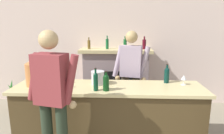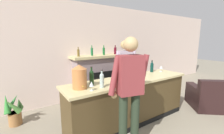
{
  "view_description": "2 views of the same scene",
  "coord_description": "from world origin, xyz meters",
  "px_view_note": "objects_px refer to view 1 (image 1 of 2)",
  "views": [
    {
      "loc": [
        0.05,
        -0.2,
        1.85
      ],
      "look_at": [
        -0.09,
        3.06,
        1.13
      ],
      "focal_mm": 32.0,
      "sensor_mm": 36.0,
      "label": 1
    },
    {
      "loc": [
        -2.09,
        0.31,
        1.74
      ],
      "look_at": [
        -0.24,
        3.08,
        1.13
      ],
      "focal_mm": 24.0,
      "sensor_mm": 36.0,
      "label": 2
    }
  ],
  "objects_px": {
    "person_customer": "(53,100)",
    "person_bartender": "(131,75)",
    "wine_bottle_chardonnay_pale": "(106,82)",
    "wine_glass_mid_counter": "(36,83)",
    "wine_bottle_cabernet_heavy": "(167,74)",
    "wine_bottle_port_short": "(52,80)",
    "copper_dispenser": "(34,72)",
    "ice_bucket_steel": "(98,78)",
    "potted_plant_corner": "(17,96)",
    "fireplace_stone": "(116,77)",
    "wine_glass_front_left": "(184,78)",
    "wine_bottle_merlot_tall": "(51,75)",
    "wine_bottle_riesling_slim": "(96,81)"
  },
  "relations": [
    {
      "from": "person_customer",
      "to": "wine_glass_mid_counter",
      "type": "distance_m",
      "value": 0.61
    },
    {
      "from": "wine_glass_mid_counter",
      "to": "wine_bottle_riesling_slim",
      "type": "bearing_deg",
      "value": 1.41
    },
    {
      "from": "potted_plant_corner",
      "to": "wine_glass_front_left",
      "type": "xyz_separation_m",
      "value": [
        3.18,
        -1.08,
        0.74
      ]
    },
    {
      "from": "person_bartender",
      "to": "wine_glass_front_left",
      "type": "bearing_deg",
      "value": -34.68
    },
    {
      "from": "wine_glass_mid_counter",
      "to": "wine_glass_front_left",
      "type": "height_order",
      "value": "wine_glass_front_left"
    },
    {
      "from": "ice_bucket_steel",
      "to": "wine_bottle_port_short",
      "type": "bearing_deg",
      "value": -156.29
    },
    {
      "from": "copper_dispenser",
      "to": "wine_glass_mid_counter",
      "type": "height_order",
      "value": "copper_dispenser"
    },
    {
      "from": "wine_bottle_chardonnay_pale",
      "to": "wine_bottle_port_short",
      "type": "bearing_deg",
      "value": 178.57
    },
    {
      "from": "copper_dispenser",
      "to": "person_bartender",
      "type": "bearing_deg",
      "value": 24.21
    },
    {
      "from": "wine_bottle_merlot_tall",
      "to": "wine_bottle_chardonnay_pale",
      "type": "xyz_separation_m",
      "value": [
        0.83,
        -0.23,
        -0.02
      ]
    },
    {
      "from": "fireplace_stone",
      "to": "ice_bucket_steel",
      "type": "relative_size",
      "value": 7.8
    },
    {
      "from": "fireplace_stone",
      "to": "copper_dispenser",
      "type": "relative_size",
      "value": 3.97
    },
    {
      "from": "fireplace_stone",
      "to": "wine_glass_mid_counter",
      "type": "height_order",
      "value": "fireplace_stone"
    },
    {
      "from": "wine_glass_front_left",
      "to": "fireplace_stone",
      "type": "bearing_deg",
      "value": 126.62
    },
    {
      "from": "wine_bottle_chardonnay_pale",
      "to": "wine_glass_front_left",
      "type": "xyz_separation_m",
      "value": [
        1.14,
        0.31,
        -0.02
      ]
    },
    {
      "from": "wine_bottle_merlot_tall",
      "to": "wine_bottle_port_short",
      "type": "bearing_deg",
      "value": -67.35
    },
    {
      "from": "ice_bucket_steel",
      "to": "wine_bottle_merlot_tall",
      "type": "relative_size",
      "value": 0.61
    },
    {
      "from": "fireplace_stone",
      "to": "wine_glass_front_left",
      "type": "bearing_deg",
      "value": -53.38
    },
    {
      "from": "copper_dispenser",
      "to": "wine_bottle_chardonnay_pale",
      "type": "distance_m",
      "value": 1.09
    },
    {
      "from": "person_customer",
      "to": "wine_glass_mid_counter",
      "type": "height_order",
      "value": "person_customer"
    },
    {
      "from": "potted_plant_corner",
      "to": "copper_dispenser",
      "type": "bearing_deg",
      "value": -51.1
    },
    {
      "from": "wine_glass_front_left",
      "to": "person_bartender",
      "type": "bearing_deg",
      "value": 145.32
    },
    {
      "from": "ice_bucket_steel",
      "to": "wine_bottle_cabernet_heavy",
      "type": "distance_m",
      "value": 1.06
    },
    {
      "from": "wine_bottle_cabernet_heavy",
      "to": "copper_dispenser",
      "type": "bearing_deg",
      "value": -173.51
    },
    {
      "from": "fireplace_stone",
      "to": "wine_bottle_merlot_tall",
      "type": "xyz_separation_m",
      "value": [
        -0.92,
        -1.49,
        0.43
      ]
    },
    {
      "from": "wine_bottle_chardonnay_pale",
      "to": "wine_bottle_riesling_slim",
      "type": "xyz_separation_m",
      "value": [
        -0.14,
        -0.01,
        0.01
      ]
    },
    {
      "from": "person_customer",
      "to": "person_bartender",
      "type": "xyz_separation_m",
      "value": [
        0.95,
        1.33,
        -0.04
      ]
    },
    {
      "from": "wine_bottle_merlot_tall",
      "to": "wine_glass_front_left",
      "type": "bearing_deg",
      "value": 2.37
    },
    {
      "from": "person_customer",
      "to": "person_bartender",
      "type": "height_order",
      "value": "person_customer"
    },
    {
      "from": "ice_bucket_steel",
      "to": "wine_glass_mid_counter",
      "type": "height_order",
      "value": "ice_bucket_steel"
    },
    {
      "from": "potted_plant_corner",
      "to": "person_bartender",
      "type": "xyz_separation_m",
      "value": [
        2.42,
        -0.55,
        0.64
      ]
    },
    {
      "from": "potted_plant_corner",
      "to": "person_customer",
      "type": "distance_m",
      "value": 2.48
    },
    {
      "from": "potted_plant_corner",
      "to": "wine_bottle_cabernet_heavy",
      "type": "distance_m",
      "value": 3.2
    },
    {
      "from": "copper_dispenser",
      "to": "ice_bucket_steel",
      "type": "distance_m",
      "value": 0.94
    },
    {
      "from": "wine_bottle_riesling_slim",
      "to": "wine_glass_front_left",
      "type": "bearing_deg",
      "value": 13.98
    },
    {
      "from": "wine_bottle_chardonnay_pale",
      "to": "wine_bottle_cabernet_heavy",
      "type": "distance_m",
      "value": 1.0
    },
    {
      "from": "copper_dispenser",
      "to": "wine_glass_mid_counter",
      "type": "relative_size",
      "value": 2.68
    },
    {
      "from": "wine_bottle_merlot_tall",
      "to": "wine_glass_front_left",
      "type": "xyz_separation_m",
      "value": [
        1.97,
        0.08,
        -0.04
      ]
    },
    {
      "from": "person_customer",
      "to": "copper_dispenser",
      "type": "relative_size",
      "value": 4.47
    },
    {
      "from": "copper_dispenser",
      "to": "ice_bucket_steel",
      "type": "bearing_deg",
      "value": 6.08
    },
    {
      "from": "potted_plant_corner",
      "to": "copper_dispenser",
      "type": "height_order",
      "value": "copper_dispenser"
    },
    {
      "from": "potted_plant_corner",
      "to": "wine_bottle_merlot_tall",
      "type": "bearing_deg",
      "value": -43.76
    },
    {
      "from": "wine_bottle_merlot_tall",
      "to": "wine_glass_front_left",
      "type": "height_order",
      "value": "wine_bottle_merlot_tall"
    },
    {
      "from": "person_customer",
      "to": "wine_bottle_chardonnay_pale",
      "type": "bearing_deg",
      "value": 40.66
    },
    {
      "from": "person_customer",
      "to": "copper_dispenser",
      "type": "distance_m",
      "value": 0.85
    },
    {
      "from": "copper_dispenser",
      "to": "wine_bottle_riesling_slim",
      "type": "relative_size",
      "value": 1.25
    },
    {
      "from": "potted_plant_corner",
      "to": "wine_glass_mid_counter",
      "type": "distance_m",
      "value": 1.93
    },
    {
      "from": "wine_bottle_merlot_tall",
      "to": "person_customer",
      "type": "bearing_deg",
      "value": -70.11
    },
    {
      "from": "wine_bottle_merlot_tall",
      "to": "fireplace_stone",
      "type": "bearing_deg",
      "value": 58.25
    },
    {
      "from": "wine_bottle_cabernet_heavy",
      "to": "wine_bottle_port_short",
      "type": "xyz_separation_m",
      "value": [
        -1.65,
        -0.39,
        0.0
      ]
    }
  ]
}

